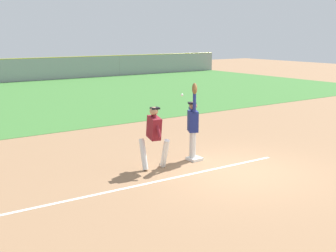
{
  "coord_description": "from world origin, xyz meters",
  "views": [
    {
      "loc": [
        -7.93,
        -8.06,
        3.6
      ],
      "look_at": [
        -1.02,
        1.85,
        1.05
      ],
      "focal_mm": 46.42,
      "sensor_mm": 36.0,
      "label": 1
    }
  ],
  "objects_px": {
    "first_base": "(194,159)",
    "fielder": "(193,122)",
    "runner": "(154,133)",
    "baseball": "(182,95)",
    "parked_car_green": "(62,66)"
  },
  "relations": [
    {
      "from": "first_base",
      "to": "fielder",
      "type": "relative_size",
      "value": 0.17
    },
    {
      "from": "fielder",
      "to": "baseball",
      "type": "xyz_separation_m",
      "value": [
        -0.17,
        0.31,
        0.77
      ]
    },
    {
      "from": "fielder",
      "to": "parked_car_green",
      "type": "distance_m",
      "value": 30.36
    },
    {
      "from": "fielder",
      "to": "parked_car_green",
      "type": "relative_size",
      "value": 0.51
    },
    {
      "from": "runner",
      "to": "fielder",
      "type": "bearing_deg",
      "value": 14.05
    },
    {
      "from": "first_base",
      "to": "baseball",
      "type": "height_order",
      "value": "baseball"
    },
    {
      "from": "parked_car_green",
      "to": "first_base",
      "type": "bearing_deg",
      "value": -105.58
    },
    {
      "from": "runner",
      "to": "baseball",
      "type": "distance_m",
      "value": 1.58
    },
    {
      "from": "first_base",
      "to": "parked_car_green",
      "type": "height_order",
      "value": "parked_car_green"
    },
    {
      "from": "first_base",
      "to": "fielder",
      "type": "xyz_separation_m",
      "value": [
        -0.02,
        0.07,
        1.08
      ]
    },
    {
      "from": "baseball",
      "to": "parked_car_green",
      "type": "relative_size",
      "value": 0.02
    },
    {
      "from": "first_base",
      "to": "runner",
      "type": "relative_size",
      "value": 0.22
    },
    {
      "from": "first_base",
      "to": "fielder",
      "type": "height_order",
      "value": "fielder"
    },
    {
      "from": "baseball",
      "to": "parked_car_green",
      "type": "height_order",
      "value": "baseball"
    },
    {
      "from": "fielder",
      "to": "baseball",
      "type": "distance_m",
      "value": 0.85
    }
  ]
}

